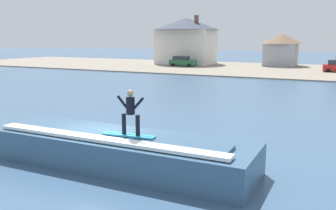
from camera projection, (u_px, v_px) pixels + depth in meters
The scene contains 8 objects.
ground_plane at pixel (104, 159), 15.16m from camera, with size 260.00×260.00×0.00m, color #395776.
wave_crest at pixel (118, 150), 14.33m from camera, with size 10.78×3.07×1.36m.
surfboard at pixel (129, 135), 13.59m from camera, with size 2.07×0.56×0.06m.
surfer at pixel (130, 110), 13.40m from camera, with size 1.14×0.32×1.67m.
shoreline_bank at pixel (283, 70), 55.89m from camera, with size 120.00×26.05×0.16m.
car_near_shore at pixel (182, 61), 62.27m from camera, with size 4.52×2.03×1.86m.
house_with_chimney at pixel (186, 38), 67.16m from camera, with size 12.01×12.01×8.82m.
house_small_cottage at pixel (281, 48), 62.66m from camera, with size 7.31×7.31×5.62m.
Camera 1 is at (8.72, -11.88, 4.95)m, focal length 39.28 mm.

